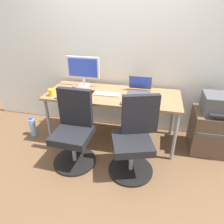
{
  "coord_description": "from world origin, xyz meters",
  "views": [
    {
      "loc": [
        0.55,
        -2.5,
        1.82
      ],
      "look_at": [
        0.0,
        -0.05,
        0.47
      ],
      "focal_mm": 32.78,
      "sensor_mm": 36.0,
      "label": 1
    }
  ],
  "objects_px": {
    "office_chair_left": "(74,132)",
    "coffee_mug": "(52,92)",
    "side_cabinet": "(211,131)",
    "printer": "(219,104)",
    "water_bottle_on_floor": "(33,127)",
    "open_laptop": "(139,89)",
    "office_chair_right": "(134,140)",
    "desktop_monitor": "(83,69)"
  },
  "relations": [
    {
      "from": "office_chair_left",
      "to": "coffee_mug",
      "type": "xyz_separation_m",
      "value": [
        -0.42,
        0.33,
        0.35
      ]
    },
    {
      "from": "water_bottle_on_floor",
      "to": "coffee_mug",
      "type": "xyz_separation_m",
      "value": [
        0.43,
        -0.04,
        0.62
      ]
    },
    {
      "from": "printer",
      "to": "desktop_monitor",
      "type": "bearing_deg",
      "value": 174.55
    },
    {
      "from": "office_chair_right",
      "to": "open_laptop",
      "type": "xyz_separation_m",
      "value": [
        -0.04,
        0.69,
        0.35
      ]
    },
    {
      "from": "side_cabinet",
      "to": "printer",
      "type": "bearing_deg",
      "value": -90.0
    },
    {
      "from": "office_chair_right",
      "to": "coffee_mug",
      "type": "relative_size",
      "value": 10.22
    },
    {
      "from": "water_bottle_on_floor",
      "to": "coffee_mug",
      "type": "height_order",
      "value": "coffee_mug"
    },
    {
      "from": "side_cabinet",
      "to": "open_laptop",
      "type": "bearing_deg",
      "value": 175.16
    },
    {
      "from": "side_cabinet",
      "to": "desktop_monitor",
      "type": "bearing_deg",
      "value": 174.58
    },
    {
      "from": "office_chair_right",
      "to": "coffee_mug",
      "type": "distance_m",
      "value": 1.26
    },
    {
      "from": "printer",
      "to": "open_laptop",
      "type": "height_order",
      "value": "open_laptop"
    },
    {
      "from": "office_chair_left",
      "to": "open_laptop",
      "type": "relative_size",
      "value": 3.03
    },
    {
      "from": "side_cabinet",
      "to": "open_laptop",
      "type": "distance_m",
      "value": 1.12
    },
    {
      "from": "open_laptop",
      "to": "coffee_mug",
      "type": "distance_m",
      "value": 1.18
    },
    {
      "from": "office_chair_right",
      "to": "water_bottle_on_floor",
      "type": "xyz_separation_m",
      "value": [
        -1.59,
        0.38,
        -0.28
      ]
    },
    {
      "from": "office_chair_right",
      "to": "water_bottle_on_floor",
      "type": "relative_size",
      "value": 3.03
    },
    {
      "from": "side_cabinet",
      "to": "coffee_mug",
      "type": "xyz_separation_m",
      "value": [
        -2.13,
        -0.27,
        0.48
      ]
    },
    {
      "from": "side_cabinet",
      "to": "printer",
      "type": "height_order",
      "value": "printer"
    },
    {
      "from": "office_chair_right",
      "to": "printer",
      "type": "height_order",
      "value": "office_chair_right"
    },
    {
      "from": "printer",
      "to": "water_bottle_on_floor",
      "type": "xyz_separation_m",
      "value": [
        -2.56,
        -0.23,
        -0.55
      ]
    },
    {
      "from": "printer",
      "to": "office_chair_right",
      "type": "bearing_deg",
      "value": -148.15
    },
    {
      "from": "printer",
      "to": "open_laptop",
      "type": "xyz_separation_m",
      "value": [
        -1.01,
        0.09,
        0.08
      ]
    },
    {
      "from": "office_chair_right",
      "to": "printer",
      "type": "distance_m",
      "value": 1.18
    },
    {
      "from": "side_cabinet",
      "to": "coffee_mug",
      "type": "distance_m",
      "value": 2.2
    },
    {
      "from": "office_chair_left",
      "to": "coffee_mug",
      "type": "distance_m",
      "value": 0.64
    },
    {
      "from": "office_chair_right",
      "to": "water_bottle_on_floor",
      "type": "bearing_deg",
      "value": 166.69
    },
    {
      "from": "printer",
      "to": "open_laptop",
      "type": "bearing_deg",
      "value": 175.11
    },
    {
      "from": "desktop_monitor",
      "to": "coffee_mug",
      "type": "height_order",
      "value": "desktop_monitor"
    },
    {
      "from": "office_chair_left",
      "to": "printer",
      "type": "bearing_deg",
      "value": 19.27
    },
    {
      "from": "water_bottle_on_floor",
      "to": "coffee_mug",
      "type": "bearing_deg",
      "value": -5.34
    },
    {
      "from": "office_chair_left",
      "to": "desktop_monitor",
      "type": "xyz_separation_m",
      "value": [
        -0.12,
        0.77,
        0.55
      ]
    },
    {
      "from": "side_cabinet",
      "to": "water_bottle_on_floor",
      "type": "relative_size",
      "value": 1.87
    },
    {
      "from": "office_chair_right",
      "to": "open_laptop",
      "type": "bearing_deg",
      "value": 93.04
    },
    {
      "from": "open_laptop",
      "to": "printer",
      "type": "bearing_deg",
      "value": -4.89
    },
    {
      "from": "water_bottle_on_floor",
      "to": "desktop_monitor",
      "type": "relative_size",
      "value": 0.65
    },
    {
      "from": "office_chair_right",
      "to": "printer",
      "type": "relative_size",
      "value": 2.35
    },
    {
      "from": "coffee_mug",
      "to": "desktop_monitor",
      "type": "bearing_deg",
      "value": 56.07
    },
    {
      "from": "office_chair_left",
      "to": "printer",
      "type": "height_order",
      "value": "office_chair_left"
    },
    {
      "from": "side_cabinet",
      "to": "coffee_mug",
      "type": "relative_size",
      "value": 6.3
    },
    {
      "from": "office_chair_right",
      "to": "side_cabinet",
      "type": "bearing_deg",
      "value": 31.89
    },
    {
      "from": "office_chair_right",
      "to": "printer",
      "type": "bearing_deg",
      "value": 31.85
    },
    {
      "from": "printer",
      "to": "office_chair_left",
      "type": "bearing_deg",
      "value": -160.73
    }
  ]
}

